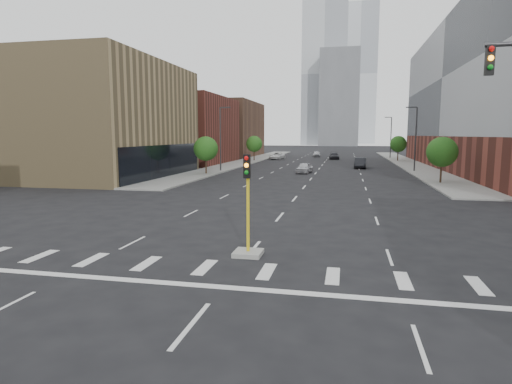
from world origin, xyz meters
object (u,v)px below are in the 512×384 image
(car_deep_right, at_px, (334,156))
(car_near_left, at_px, (304,168))
(car_distant, at_px, (317,154))
(car_far_left, at_px, (277,156))
(car_mid_right, at_px, (360,163))
(median_traffic_signal, at_px, (248,234))

(car_deep_right, bearing_deg, car_near_left, -99.25)
(car_distant, bearing_deg, car_far_left, -128.20)
(car_near_left, distance_m, car_deep_right, 34.45)
(car_near_left, distance_m, car_mid_right, 13.20)
(car_near_left, relative_size, car_far_left, 0.80)
(car_near_left, relative_size, car_mid_right, 0.86)
(car_mid_right, distance_m, car_far_left, 27.27)
(car_mid_right, relative_size, car_deep_right, 1.02)
(car_deep_right, relative_size, car_distant, 1.22)
(car_mid_right, distance_m, car_distant, 34.73)
(car_mid_right, height_order, car_far_left, car_mid_right)
(car_far_left, bearing_deg, car_distant, 65.17)
(median_traffic_signal, xyz_separation_m, car_deep_right, (1.50, 75.04, -0.27))
(median_traffic_signal, bearing_deg, car_deep_right, 88.85)
(car_mid_right, relative_size, car_far_left, 0.93)
(car_near_left, bearing_deg, median_traffic_signal, -80.24)
(median_traffic_signal, bearing_deg, car_near_left, 92.11)
(median_traffic_signal, relative_size, car_distant, 1.10)
(car_near_left, xyz_separation_m, car_mid_right, (7.73, 10.70, 0.09))
(median_traffic_signal, bearing_deg, car_mid_right, 83.09)
(car_distant, bearing_deg, car_deep_right, -71.85)
(car_deep_right, bearing_deg, car_distant, 109.62)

